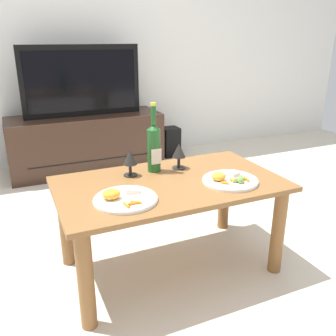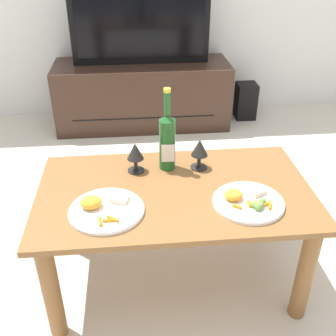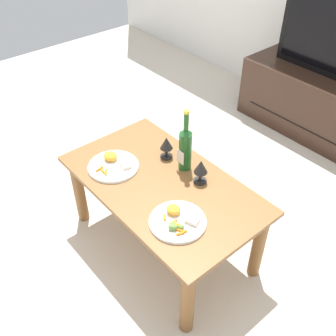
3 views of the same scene
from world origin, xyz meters
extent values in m
plane|color=beige|center=(0.00, 0.00, 0.00)|extent=(6.40, 6.40, 0.00)
cube|color=silver|center=(0.00, 2.10, 1.30)|extent=(6.40, 0.10, 2.60)
cube|color=brown|center=(0.00, 0.00, 0.49)|extent=(1.13, 0.65, 0.03)
cylinder|color=brown|center=(-0.50, -0.26, 0.24)|extent=(0.07, 0.07, 0.48)
cylinder|color=brown|center=(0.50, -0.26, 0.24)|extent=(0.07, 0.07, 0.48)
cylinder|color=brown|center=(-0.50, 0.26, 0.24)|extent=(0.07, 0.07, 0.48)
cylinder|color=brown|center=(0.50, 0.26, 0.24)|extent=(0.07, 0.07, 0.48)
cube|color=#382319|center=(-0.07, 1.76, 0.26)|extent=(1.38, 0.48, 0.51)
cube|color=black|center=(-0.07, 1.52, 0.15)|extent=(1.11, 0.01, 0.01)
cube|color=black|center=(-0.07, 1.76, 0.82)|extent=(1.05, 0.04, 0.62)
cube|color=black|center=(-0.07, 1.74, 0.82)|extent=(0.97, 0.01, 0.52)
cube|color=black|center=(0.82, 1.80, 0.15)|extent=(0.17, 0.17, 0.31)
cylinder|color=#1E5923|center=(-0.01, 0.18, 0.62)|extent=(0.07, 0.07, 0.23)
cone|color=#1E5923|center=(-0.01, 0.18, 0.75)|extent=(0.07, 0.07, 0.03)
cylinder|color=#1E5923|center=(-0.01, 0.18, 0.81)|extent=(0.03, 0.03, 0.10)
cylinder|color=yellow|center=(-0.01, 0.18, 0.87)|extent=(0.03, 0.03, 0.02)
cube|color=silver|center=(-0.01, 0.14, 0.60)|extent=(0.06, 0.00, 0.08)
cylinder|color=black|center=(-0.16, 0.16, 0.51)|extent=(0.07, 0.07, 0.01)
cylinder|color=black|center=(-0.16, 0.16, 0.54)|extent=(0.02, 0.02, 0.06)
cone|color=black|center=(-0.16, 0.16, 0.60)|extent=(0.07, 0.07, 0.07)
cylinder|color=black|center=(0.13, 0.16, 0.51)|extent=(0.07, 0.07, 0.01)
cylinder|color=black|center=(0.13, 0.16, 0.54)|extent=(0.02, 0.02, 0.06)
cone|color=black|center=(0.13, 0.16, 0.61)|extent=(0.07, 0.07, 0.08)
cylinder|color=white|center=(-0.28, -0.13, 0.51)|extent=(0.29, 0.29, 0.01)
torus|color=white|center=(-0.28, -0.13, 0.52)|extent=(0.28, 0.28, 0.01)
ellipsoid|color=orange|center=(-0.33, -0.11, 0.54)|extent=(0.08, 0.07, 0.05)
cube|color=beige|center=(-0.22, -0.08, 0.52)|extent=(0.08, 0.07, 0.02)
cylinder|color=orange|center=(-0.30, -0.21, 0.52)|extent=(0.02, 0.05, 0.01)
cylinder|color=orange|center=(-0.26, -0.20, 0.52)|extent=(0.05, 0.01, 0.01)
cylinder|color=orange|center=(-0.25, -0.20, 0.52)|extent=(0.05, 0.04, 0.01)
cylinder|color=white|center=(0.28, -0.13, 0.51)|extent=(0.28, 0.28, 0.01)
torus|color=white|center=(0.28, -0.13, 0.52)|extent=(0.28, 0.28, 0.01)
ellipsoid|color=orange|center=(0.22, -0.11, 0.53)|extent=(0.07, 0.07, 0.04)
cube|color=beige|center=(0.32, -0.08, 0.52)|extent=(0.08, 0.07, 0.02)
cylinder|color=orange|center=(0.35, -0.18, 0.52)|extent=(0.03, 0.04, 0.01)
cylinder|color=orange|center=(0.35, -0.16, 0.52)|extent=(0.02, 0.04, 0.01)
cylinder|color=orange|center=(0.33, -0.16, 0.52)|extent=(0.04, 0.03, 0.01)
cylinder|color=orange|center=(0.30, -0.16, 0.52)|extent=(0.02, 0.04, 0.01)
cylinder|color=orange|center=(0.29, -0.15, 0.52)|extent=(0.04, 0.03, 0.01)
cylinder|color=orange|center=(0.22, -0.17, 0.52)|extent=(0.04, 0.03, 0.01)
cylinder|color=orange|center=(0.27, -0.15, 0.52)|extent=(0.01, 0.04, 0.01)
sphere|color=olive|center=(0.29, -0.17, 0.53)|extent=(0.02, 0.02, 0.02)
sphere|color=olive|center=(0.32, -0.15, 0.53)|extent=(0.03, 0.03, 0.03)
sphere|color=olive|center=(0.32, -0.15, 0.53)|extent=(0.03, 0.03, 0.03)
sphere|color=olive|center=(0.30, -0.19, 0.53)|extent=(0.03, 0.03, 0.03)
sphere|color=olive|center=(0.31, -0.18, 0.53)|extent=(0.03, 0.03, 0.03)
camera|label=1|loc=(-0.70, -1.56, 1.19)|focal=38.96mm
camera|label=2|loc=(-0.16, -1.37, 1.43)|focal=42.88mm
camera|label=3|loc=(1.25, -1.01, 1.93)|focal=42.52mm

